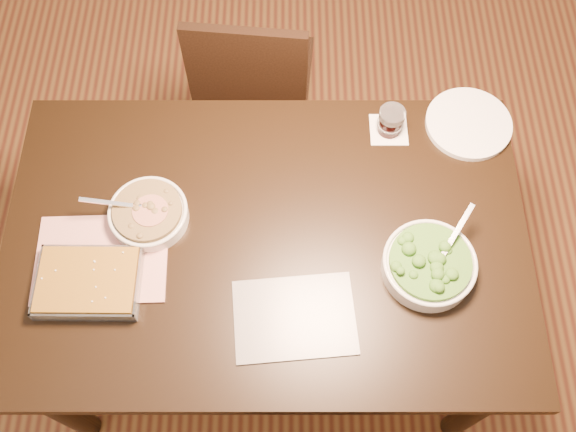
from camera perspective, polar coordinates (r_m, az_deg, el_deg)
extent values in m
plane|color=#431E13|center=(2.41, -1.43, -9.43)|extent=(4.00, 4.00, 0.00)
cube|color=black|center=(1.72, -1.97, -2.21)|extent=(1.40, 0.90, 0.04)
cube|color=black|center=(1.79, -1.90, -3.14)|extent=(1.26, 0.76, 0.08)
cylinder|color=black|center=(2.09, -19.76, -15.72)|extent=(0.07, 0.07, 0.71)
cylinder|color=black|center=(2.05, 16.53, -16.00)|extent=(0.07, 0.07, 0.71)
cylinder|color=black|center=(2.33, -16.99, 2.36)|extent=(0.07, 0.07, 0.71)
cylinder|color=black|center=(2.29, 14.16, 2.39)|extent=(0.07, 0.07, 0.71)
cube|color=#B53337|center=(1.75, -16.25, -3.65)|extent=(0.35, 0.26, 0.01)
cube|color=#232229|center=(1.62, 0.58, -8.99)|extent=(0.32, 0.24, 0.01)
cube|color=white|center=(1.90, 8.93, 7.58)|extent=(0.11, 0.11, 0.00)
cylinder|color=silver|center=(1.75, -12.23, 0.08)|extent=(0.21, 0.21, 0.04)
torus|color=silver|center=(1.73, -12.38, 0.43)|extent=(0.21, 0.21, 0.01)
cylinder|color=#33230D|center=(1.73, -12.40, 0.49)|extent=(0.18, 0.18, 0.02)
cube|color=silver|center=(1.73, -14.55, 0.69)|extent=(0.13, 0.01, 0.04)
cylinder|color=#700A09|center=(1.71, -12.15, 0.49)|extent=(0.09, 0.09, 0.00)
cylinder|color=silver|center=(1.69, 12.35, -4.37)|extent=(0.24, 0.24, 0.05)
torus|color=silver|center=(1.66, 12.53, -4.01)|extent=(0.24, 0.24, 0.01)
cylinder|color=#205113|center=(1.66, 12.56, -3.96)|extent=(0.21, 0.21, 0.02)
cube|color=silver|center=(1.68, 13.82, -1.77)|extent=(0.10, 0.14, 0.05)
cube|color=silver|center=(1.73, -17.12, -5.88)|extent=(0.26, 0.19, 0.01)
cube|color=#5C340D|center=(1.70, -17.33, -5.60)|extent=(0.25, 0.18, 0.04)
cube|color=silver|center=(1.74, -16.87, -2.79)|extent=(0.26, 0.01, 0.04)
cube|color=silver|center=(1.68, -17.76, -8.58)|extent=(0.26, 0.01, 0.04)
cube|color=silver|center=(1.67, -13.11, -5.78)|extent=(0.01, 0.19, 0.04)
cube|color=silver|center=(1.75, -21.31, -5.47)|extent=(0.01, 0.19, 0.04)
cylinder|color=black|center=(1.87, 9.07, 8.13)|extent=(0.07, 0.07, 0.06)
cylinder|color=silver|center=(1.84, 9.26, 8.89)|extent=(0.07, 0.07, 0.02)
cylinder|color=white|center=(1.95, 15.75, 7.91)|extent=(0.25, 0.25, 0.02)
cube|color=black|center=(2.44, -2.83, 12.21)|extent=(0.43, 0.43, 0.04)
cylinder|color=black|center=(2.69, 1.42, 11.88)|extent=(0.03, 0.03, 0.39)
cylinder|color=black|center=(2.50, 0.76, 5.90)|extent=(0.03, 0.03, 0.39)
cylinder|color=black|center=(2.73, -5.77, 12.36)|extent=(0.03, 0.03, 0.39)
cylinder|color=black|center=(2.53, -6.85, 6.47)|extent=(0.03, 0.03, 0.39)
cube|color=black|center=(2.15, -3.67, 12.31)|extent=(0.40, 0.07, 0.42)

